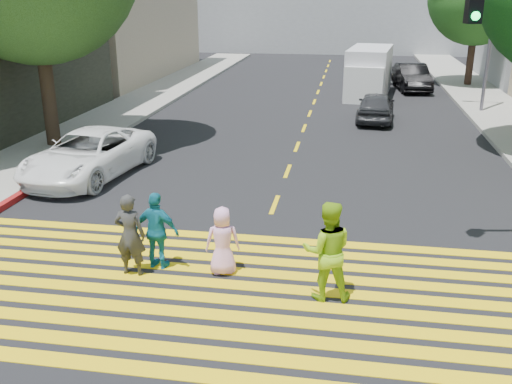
% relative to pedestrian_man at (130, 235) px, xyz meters
% --- Properties ---
extents(ground, '(120.00, 120.00, 0.00)m').
position_rel_pedestrian_man_xyz_m(ground, '(2.27, -1.68, -0.84)').
color(ground, black).
extents(sidewalk_left, '(3.00, 40.00, 0.15)m').
position_rel_pedestrian_man_xyz_m(sidewalk_left, '(-6.23, 20.32, -0.77)').
color(sidewalk_left, gray).
rests_on(sidewalk_left, ground).
extents(curb_red, '(0.20, 8.00, 0.16)m').
position_rel_pedestrian_man_xyz_m(curb_red, '(-4.63, 4.32, -0.76)').
color(curb_red, maroon).
rests_on(curb_red, ground).
extents(crosswalk, '(13.40, 5.30, 0.01)m').
position_rel_pedestrian_man_xyz_m(crosswalk, '(2.27, -0.40, -0.83)').
color(crosswalk, yellow).
rests_on(crosswalk, ground).
extents(lane_line, '(0.12, 34.40, 0.01)m').
position_rel_pedestrian_man_xyz_m(lane_line, '(2.27, 20.82, -0.84)').
color(lane_line, yellow).
rests_on(lane_line, ground).
extents(pedestrian_man, '(0.63, 0.43, 1.68)m').
position_rel_pedestrian_man_xyz_m(pedestrian_man, '(0.00, 0.00, 0.00)').
color(pedestrian_man, '#2F2F2F').
rests_on(pedestrian_man, ground).
extents(pedestrian_woman, '(0.99, 0.82, 1.87)m').
position_rel_pedestrian_man_xyz_m(pedestrian_woman, '(3.83, -0.29, 0.10)').
color(pedestrian_woman, '#8CC317').
rests_on(pedestrian_woman, ground).
extents(pedestrian_child, '(0.77, 0.59, 1.39)m').
position_rel_pedestrian_man_xyz_m(pedestrian_child, '(1.76, 0.34, -0.15)').
color(pedestrian_child, '#F2A8DC').
rests_on(pedestrian_child, ground).
extents(pedestrian_extra, '(1.00, 0.55, 1.61)m').
position_rel_pedestrian_man_xyz_m(pedestrian_extra, '(0.43, 0.35, -0.04)').
color(pedestrian_extra, '#15738F').
rests_on(pedestrian_extra, ground).
extents(white_sedan, '(2.94, 5.25, 1.39)m').
position_rel_pedestrian_man_xyz_m(white_sedan, '(-3.58, 5.82, -0.15)').
color(white_sedan, white).
rests_on(white_sedan, ground).
extents(dark_car_near, '(1.81, 3.87, 1.28)m').
position_rel_pedestrian_man_xyz_m(dark_car_near, '(5.17, 15.16, -0.20)').
color(dark_car_near, '#27282B').
rests_on(dark_car_near, ground).
extents(silver_car, '(2.24, 4.59, 1.29)m').
position_rel_pedestrian_man_xyz_m(silver_car, '(5.38, 27.33, -0.20)').
color(silver_car, '#A5A5A5').
rests_on(silver_car, ground).
extents(dark_car_parked, '(2.03, 4.59, 1.47)m').
position_rel_pedestrian_man_xyz_m(dark_car_parked, '(7.42, 23.84, -0.11)').
color(dark_car_parked, black).
rests_on(dark_car_parked, ground).
extents(white_van, '(2.61, 5.54, 2.52)m').
position_rel_pedestrian_man_xyz_m(white_van, '(4.95, 21.40, 0.36)').
color(white_van, silver).
rests_on(white_van, ground).
extents(street_lamp, '(1.93, 0.34, 8.51)m').
position_rel_pedestrian_man_xyz_m(street_lamp, '(9.85, 17.64, 4.04)').
color(street_lamp, slate).
rests_on(street_lamp, ground).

